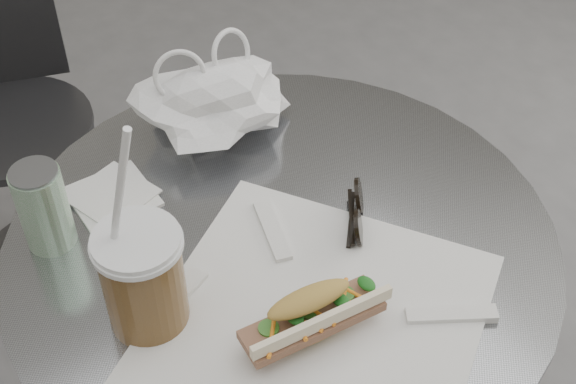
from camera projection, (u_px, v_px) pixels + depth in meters
cafe_table at (282, 353)px, 1.29m from camera, size 0.76×0.76×0.74m
chair_far at (22, 158)px, 1.86m from camera, size 0.39×0.41×0.69m
sandwich_paper at (313, 328)px, 0.98m from camera, size 0.55×0.54×0.00m
banh_mi at (311, 316)px, 0.95m from camera, size 0.23×0.12×0.07m
iced_coffee at (143, 278)px, 0.95m from camera, size 0.11×0.11×0.31m
sunglasses at (357, 213)px, 1.10m from camera, size 0.09×0.10×0.05m
plastic_bag at (216, 103)px, 1.22m from camera, size 0.24×0.19×0.11m
napkin_stack at (112, 196)px, 1.15m from camera, size 0.12×0.12×0.01m
drink_can at (43, 207)px, 1.05m from camera, size 0.07×0.07×0.13m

